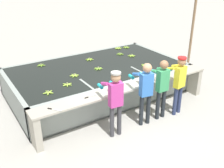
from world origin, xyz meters
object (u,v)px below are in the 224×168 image
object	(u,v)px
banana_bunch_floating_9	(132,56)
support_post_right	(192,32)
banana_bunch_floating_3	(118,48)
banana_bunch_floating_0	(145,65)
knife_1	(89,97)
worker_2	(161,84)
worker_0	(115,98)
banana_bunch_floating_7	(48,93)
banana_bunch_floating_5	(98,69)
knife_0	(52,109)
banana_bunch_floating_8	(41,65)
banana_bunch_floating_4	(67,84)
banana_bunch_floating_10	(126,47)
worker_3	(179,80)
banana_bunch_floating_6	(120,54)
banana_bunch_floating_2	(89,59)
worker_1	(145,88)
banana_bunch_floating_1	(74,75)

from	to	relation	value
banana_bunch_floating_9	support_post_right	size ratio (longest dim) A/B	0.09
banana_bunch_floating_9	banana_bunch_floating_3	bearing A→B (deg)	83.59
banana_bunch_floating_0	knife_1	xyz separation A→B (m)	(-2.53, -0.96, -0.01)
worker_2	banana_bunch_floating_0	distance (m)	1.64
worker_0	banana_bunch_floating_7	distance (m)	1.73
banana_bunch_floating_5	knife_0	distance (m)	2.63
banana_bunch_floating_0	banana_bunch_floating_8	bearing A→B (deg)	147.48
worker_0	banana_bunch_floating_0	world-z (taller)	worker_0
banana_bunch_floating_4	banana_bunch_floating_8	size ratio (longest dim) A/B	1.02
worker_2	banana_bunch_floating_10	xyz separation A→B (m)	(1.31, 3.41, -0.08)
worker_3	banana_bunch_floating_6	bearing A→B (deg)	88.03
banana_bunch_floating_0	banana_bunch_floating_2	xyz separation A→B (m)	(-1.22, 1.45, -0.00)
banana_bunch_floating_8	knife_1	size ratio (longest dim) A/B	0.79
knife_0	worker_0	bearing A→B (deg)	-18.96
support_post_right	banana_bunch_floating_5	bearing A→B (deg)	176.82
banana_bunch_floating_2	banana_bunch_floating_5	xyz separation A→B (m)	(-0.18, -0.90, -0.00)
banana_bunch_floating_9	support_post_right	bearing A→B (deg)	-16.36
worker_3	banana_bunch_floating_5	world-z (taller)	worker_3
banana_bunch_floating_4	banana_bunch_floating_10	bearing A→B (deg)	30.27
banana_bunch_floating_4	banana_bunch_floating_10	xyz separation A→B (m)	(3.33, 1.94, 0.00)
banana_bunch_floating_7	banana_bunch_floating_10	size ratio (longest dim) A/B	0.98
worker_1	banana_bunch_floating_2	bearing A→B (deg)	90.11
worker_1	knife_1	size ratio (longest dim) A/B	4.81
banana_bunch_floating_1	banana_bunch_floating_10	distance (m)	3.26
banana_bunch_floating_1	banana_bunch_floating_2	xyz separation A→B (m)	(1.04, 1.01, 0.00)
banana_bunch_floating_7	knife_0	size ratio (longest dim) A/B	0.92
worker_0	banana_bunch_floating_6	bearing A→B (deg)	53.81
banana_bunch_floating_1	worker_2	bearing A→B (deg)	-50.61
banana_bunch_floating_3	knife_0	size ratio (longest dim) A/B	0.94
banana_bunch_floating_5	worker_3	bearing A→B (deg)	-58.96
worker_3	banana_bunch_floating_0	bearing A→B (deg)	85.37
banana_bunch_floating_2	banana_bunch_floating_10	bearing A→B (deg)	14.23
banana_bunch_floating_5	banana_bunch_floating_2	bearing A→B (deg)	78.91
worker_2	banana_bunch_floating_8	xyz separation A→B (m)	(-2.11, 3.27, -0.08)
banana_bunch_floating_9	worker_2	bearing A→B (deg)	-109.45
banana_bunch_floating_9	banana_bunch_floating_6	bearing A→B (deg)	120.60
worker_1	banana_bunch_floating_4	world-z (taller)	worker_1
banana_bunch_floating_8	knife_1	xyz separation A→B (m)	(0.26, -2.73, -0.01)
banana_bunch_floating_5	banana_bunch_floating_9	bearing A→B (deg)	15.31
knife_1	banana_bunch_floating_9	bearing A→B (deg)	35.43
worker_0	banana_bunch_floating_5	distance (m)	2.19
banana_bunch_floating_6	banana_bunch_floating_5	bearing A→B (deg)	-149.02
banana_bunch_floating_1	banana_bunch_floating_9	world-z (taller)	same
worker_1	banana_bunch_floating_1	size ratio (longest dim) A/B	6.03
banana_bunch_floating_1	worker_1	bearing A→B (deg)	-61.75
banana_bunch_floating_8	support_post_right	distance (m)	5.44
banana_bunch_floating_0	knife_1	distance (m)	2.70
banana_bunch_floating_4	banana_bunch_floating_9	xyz separation A→B (m)	(2.89, 1.01, 0.00)
support_post_right	banana_bunch_floating_6	bearing A→B (deg)	157.01
worker_1	banana_bunch_floating_2	xyz separation A→B (m)	(-0.01, 2.94, -0.10)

